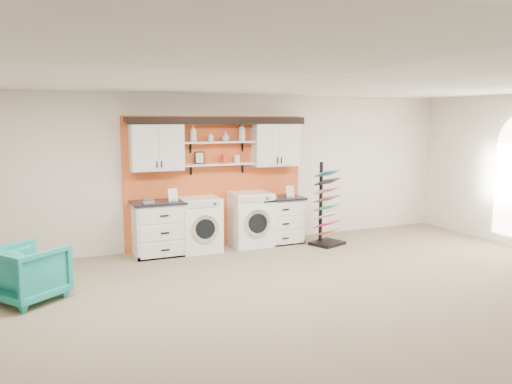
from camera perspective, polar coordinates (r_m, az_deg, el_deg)
name	(u,v)px	position (r m, az deg, el deg)	size (l,w,h in m)	color
floor	(327,321)	(6.06, 8.15, -14.38)	(10.00, 10.00, 0.00)	#847458
ceiling	(332,75)	(5.62, 8.74, 13.03)	(10.00, 10.00, 0.00)	white
wall_back	(216,170)	(9.28, -4.65, 2.48)	(10.00, 10.00, 0.00)	beige
accent_panel	(216,181)	(9.27, -4.57, 1.23)	(3.40, 0.07, 2.40)	#D95925
upper_cabinet_left	(157,146)	(8.75, -11.30, 5.16)	(0.90, 0.35, 0.84)	silver
upper_cabinet_right	(275,144)	(9.48, 2.23, 5.53)	(0.90, 0.35, 0.84)	silver
shelf_lower	(219,164)	(9.08, -4.25, 3.18)	(1.32, 0.28, 0.03)	silver
shelf_upper	(219,142)	(9.06, -4.28, 5.70)	(1.32, 0.28, 0.03)	silver
crown_molding	(218,120)	(9.06, -4.33, 8.22)	(3.30, 0.41, 0.13)	black
picture_frame	(200,158)	(9.01, -6.47, 3.91)	(0.18, 0.02, 0.22)	black
canister_red	(224,159)	(9.11, -3.66, 3.80)	(0.11, 0.11, 0.16)	red
canister_cream	(237,159)	(9.20, -2.19, 3.79)	(0.10, 0.10, 0.14)	silver
base_cabinet_left	(161,228)	(8.79, -10.84, -4.08)	(0.97, 0.66, 0.95)	silver
base_cabinet_right	(278,220)	(9.52, 2.58, -3.19)	(0.90, 0.66, 0.88)	silver
washer	(199,224)	(8.95, -6.48, -3.69)	(0.69, 0.71, 0.97)	white
dryer	(250,219)	(9.27, -0.64, -3.11)	(0.72, 0.71, 1.00)	white
sample_rack	(327,218)	(9.44, 8.07, -2.97)	(0.69, 0.64, 1.55)	black
armchair	(29,273)	(7.15, -24.54, -8.40)	(0.78, 0.80, 0.73)	teal
soap_bottle_a	(193,133)	(8.91, -7.17, 6.68)	(0.11, 0.12, 0.30)	silver
soap_bottle_b	(211,137)	(9.01, -5.21, 6.29)	(0.07, 0.07, 0.16)	silver
soap_bottle_c	(225,136)	(9.10, -3.51, 6.36)	(0.13, 0.13, 0.17)	silver
soap_bottle_d	(242,132)	(9.21, -1.62, 6.92)	(0.13, 0.13, 0.34)	silver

